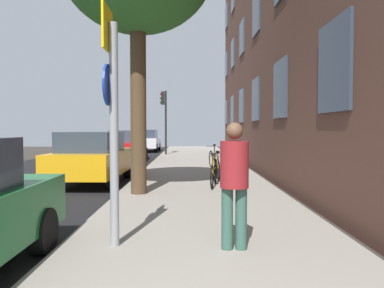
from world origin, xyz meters
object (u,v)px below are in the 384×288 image
(traffic_light, at_px, (164,111))
(car_1, at_px, (93,157))
(bicycle_1, at_px, (217,168))
(pedestrian_0, at_px, (234,177))
(sign_post, at_px, (112,110))
(bicycle_2, at_px, (214,159))
(bicycle_0, at_px, (214,174))
(car_2, at_px, (127,145))
(car_3, at_px, (146,140))

(traffic_light, relative_size, car_1, 0.92)
(bicycle_1, height_order, pedestrian_0, pedestrian_0)
(sign_post, relative_size, bicycle_2, 1.92)
(bicycle_0, bearing_deg, car_2, 112.38)
(bicycle_0, distance_m, car_1, 3.97)
(sign_post, distance_m, bicycle_1, 7.33)
(car_2, bearing_deg, pedestrian_0, -75.63)
(car_2, bearing_deg, bicycle_2, -48.11)
(traffic_light, distance_m, pedestrian_0, 19.17)
(car_2, distance_m, car_3, 8.34)
(traffic_light, relative_size, pedestrian_0, 2.32)
(bicycle_1, relative_size, bicycle_2, 0.96)
(pedestrian_0, bearing_deg, bicycle_2, 87.98)
(car_3, bearing_deg, bicycle_1, -76.16)
(sign_post, height_order, bicycle_0, sign_post)
(bicycle_0, relative_size, car_2, 0.36)
(bicycle_1, xyz_separation_m, car_2, (-4.20, 8.26, 0.37))
(sign_post, bearing_deg, traffic_light, 91.62)
(pedestrian_0, bearing_deg, traffic_light, 96.57)
(bicycle_2, xyz_separation_m, pedestrian_0, (-0.37, -10.54, 0.59))
(bicycle_2, height_order, car_3, car_3)
(sign_post, height_order, bicycle_2, sign_post)
(bicycle_1, height_order, car_2, car_2)
(bicycle_2, bearing_deg, traffic_light, 106.87)
(bicycle_1, xyz_separation_m, car_1, (-3.90, -0.07, 0.37))
(sign_post, bearing_deg, car_3, 95.26)
(sign_post, height_order, car_1, sign_post)
(bicycle_2, relative_size, pedestrian_0, 1.00)
(bicycle_2, relative_size, car_2, 0.38)
(bicycle_1, distance_m, car_2, 9.27)
(bicycle_0, distance_m, bicycle_1, 1.47)
(pedestrian_0, height_order, car_1, pedestrian_0)
(bicycle_2, height_order, car_1, car_1)
(bicycle_0, distance_m, pedestrian_0, 5.65)
(sign_post, xyz_separation_m, car_2, (-2.28, 15.17, -1.14))
(car_2, bearing_deg, traffic_light, 64.35)
(traffic_light, bearing_deg, bicycle_0, -80.41)
(sign_post, height_order, car_3, sign_post)
(car_2, relative_size, car_3, 1.08)
(car_1, relative_size, car_3, 1.04)
(car_1, xyz_separation_m, car_3, (-0.19, 16.67, -0.00))
(traffic_light, xyz_separation_m, car_3, (-1.63, 4.70, -1.96))
(traffic_light, relative_size, bicycle_2, 2.32)
(sign_post, relative_size, bicycle_1, 2.00)
(bicycle_2, bearing_deg, car_2, 131.89)
(bicycle_2, bearing_deg, bicycle_0, -93.49)
(sign_post, distance_m, car_3, 23.63)
(sign_post, distance_m, bicycle_0, 5.92)
(car_2, bearing_deg, sign_post, -81.47)
(sign_post, height_order, pedestrian_0, sign_post)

